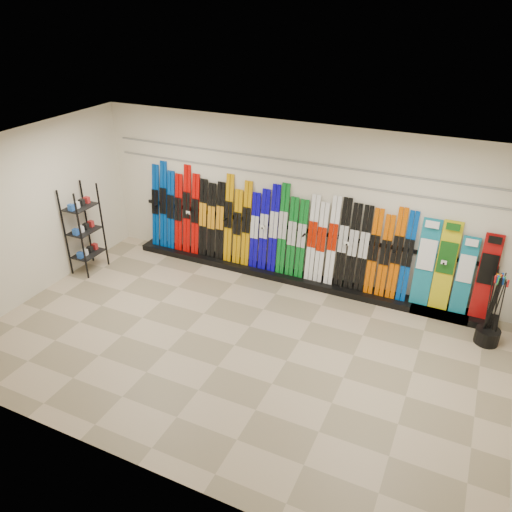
% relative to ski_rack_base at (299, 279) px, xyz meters
% --- Properties ---
extents(floor, '(8.00, 8.00, 0.00)m').
position_rel_ski_rack_base_xyz_m(floor, '(-0.22, -2.28, -0.06)').
color(floor, gray).
rests_on(floor, ground).
extents(back_wall, '(8.00, 0.00, 8.00)m').
position_rel_ski_rack_base_xyz_m(back_wall, '(-0.22, 0.22, 1.44)').
color(back_wall, beige).
rests_on(back_wall, floor).
extents(left_wall, '(0.00, 5.00, 5.00)m').
position_rel_ski_rack_base_xyz_m(left_wall, '(-4.22, -2.28, 1.44)').
color(left_wall, beige).
rests_on(left_wall, floor).
extents(ceiling, '(8.00, 8.00, 0.00)m').
position_rel_ski_rack_base_xyz_m(ceiling, '(-0.22, -2.28, 2.94)').
color(ceiling, silver).
rests_on(ceiling, back_wall).
extents(ski_rack_base, '(8.00, 0.40, 0.12)m').
position_rel_ski_rack_base_xyz_m(ski_rack_base, '(0.00, 0.00, 0.00)').
color(ski_rack_base, black).
rests_on(ski_rack_base, floor).
extents(skis, '(5.37, 0.28, 1.82)m').
position_rel_ski_rack_base_xyz_m(skis, '(-0.71, 0.07, 0.88)').
color(skis, '#023A99').
rests_on(skis, ski_rack_base).
extents(snowboards, '(1.26, 0.24, 1.56)m').
position_rel_ski_rack_base_xyz_m(snowboards, '(2.68, 0.07, 0.80)').
color(snowboards, '#14728C').
rests_on(snowboards, ski_rack_base).
extents(accessory_rack, '(0.40, 0.60, 1.75)m').
position_rel_ski_rack_base_xyz_m(accessory_rack, '(-3.97, -1.32, 0.82)').
color(accessory_rack, black).
rests_on(accessory_rack, floor).
extents(pole_bin, '(0.37, 0.37, 0.25)m').
position_rel_ski_rack_base_xyz_m(pole_bin, '(3.38, -0.52, 0.07)').
color(pole_bin, black).
rests_on(pole_bin, floor).
extents(ski_poles, '(0.26, 0.30, 1.18)m').
position_rel_ski_rack_base_xyz_m(ski_poles, '(3.36, -0.48, 0.55)').
color(ski_poles, black).
rests_on(ski_poles, pole_bin).
extents(slatwall_rail_0, '(7.60, 0.02, 0.03)m').
position_rel_ski_rack_base_xyz_m(slatwall_rail_0, '(-0.22, 0.20, 1.94)').
color(slatwall_rail_0, gray).
rests_on(slatwall_rail_0, back_wall).
extents(slatwall_rail_1, '(7.60, 0.02, 0.03)m').
position_rel_ski_rack_base_xyz_m(slatwall_rail_1, '(-0.22, 0.20, 2.24)').
color(slatwall_rail_1, gray).
rests_on(slatwall_rail_1, back_wall).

